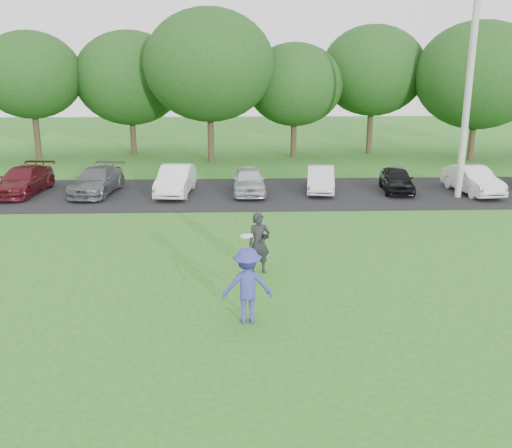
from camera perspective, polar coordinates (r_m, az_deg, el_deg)
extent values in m
plane|color=#2A671D|center=(13.17, 0.55, -9.67)|extent=(100.00, 100.00, 0.00)
cube|color=black|center=(25.51, -0.76, 3.09)|extent=(32.00, 6.50, 0.03)
cylinder|color=#AAACA6|center=(25.67, 20.56, 13.27)|extent=(0.28, 0.28, 9.86)
imported|color=#363898|center=(12.81, -0.87, -6.15)|extent=(1.17, 0.71, 1.75)
cylinder|color=white|center=(12.39, -0.95, -1.20)|extent=(0.27, 0.27, 0.06)
imported|color=black|center=(15.74, 0.30, -1.93)|extent=(0.71, 0.55, 1.72)
cube|color=black|center=(15.50, 1.00, -1.24)|extent=(0.16, 0.13, 0.10)
imported|color=#4F1118|center=(27.35, -22.27, 4.07)|extent=(2.01, 4.19, 1.18)
imported|color=#505357|center=(26.28, -15.62, 4.20)|extent=(2.06, 4.13, 1.15)
imported|color=white|center=(25.48, -8.04, 4.38)|extent=(1.60, 3.86, 1.24)
imported|color=silver|center=(25.30, -0.71, 4.38)|extent=(1.42, 3.47, 1.18)
imported|color=silver|center=(25.91, 6.48, 4.47)|extent=(1.60, 3.47, 1.10)
imported|color=black|center=(26.51, 13.89, 4.35)|extent=(1.62, 3.32, 1.09)
imported|color=silver|center=(27.14, 20.85, 4.14)|extent=(1.73, 3.75, 1.19)
cylinder|color=#38281C|center=(37.11, -21.04, 8.19)|extent=(0.36, 0.36, 2.70)
ellipsoid|color=#214C19|center=(36.86, -21.60, 13.69)|extent=(5.94, 5.94, 5.05)
cylinder|color=#38281C|center=(37.12, -12.17, 8.50)|extent=(0.36, 0.36, 2.20)
ellipsoid|color=#214C19|center=(36.85, -12.51, 14.06)|extent=(6.68, 6.68, 5.68)
cylinder|color=#38281C|center=(33.78, -4.54, 8.52)|extent=(0.36, 0.36, 2.70)
ellipsoid|color=#214C19|center=(33.50, -4.70, 15.55)|extent=(7.42, 7.42, 6.31)
cylinder|color=#38281C|center=(35.34, 3.78, 8.46)|extent=(0.36, 0.36, 2.20)
ellipsoid|color=#214C19|center=(35.07, 3.88, 13.74)|extent=(5.76, 5.76, 4.90)
cylinder|color=#38281C|center=(37.51, 11.29, 9.01)|extent=(0.36, 0.36, 2.70)
ellipsoid|color=#214C19|center=(37.26, 11.61, 14.79)|extent=(6.50, 6.50, 5.53)
cylinder|color=#38281C|center=(36.58, 20.76, 7.72)|extent=(0.36, 0.36, 2.20)
ellipsoid|color=#214C19|center=(36.30, 21.36, 13.68)|extent=(7.24, 7.24, 6.15)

